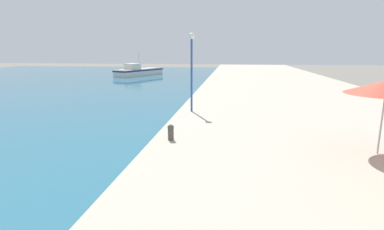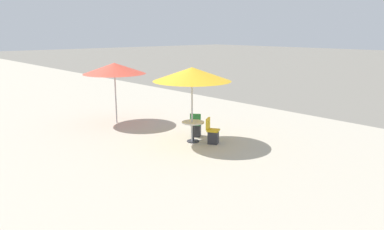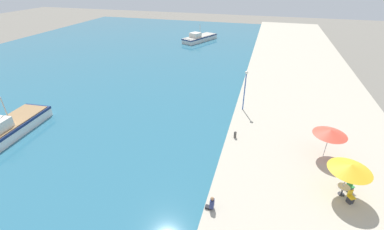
% 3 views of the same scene
% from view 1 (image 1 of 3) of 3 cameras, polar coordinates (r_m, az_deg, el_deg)
% --- Properties ---
extents(quay_promenade, '(16.00, 90.00, 0.78)m').
position_cam_1_polar(quay_promenade, '(33.08, 16.02, 4.87)').
color(quay_promenade, '#BCB29E').
rests_on(quay_promenade, ground_plane).
extents(fishing_boat_mid, '(6.68, 10.15, 3.72)m').
position_cam_1_polar(fishing_boat_mid, '(53.52, -10.13, 8.22)').
color(fishing_boat_mid, silver).
rests_on(fishing_boat_mid, water_basin).
extents(mooring_bollard, '(0.26, 0.26, 0.65)m').
position_cam_1_polar(mooring_bollard, '(12.20, -4.06, -3.19)').
color(mooring_bollard, '#4C4742').
rests_on(mooring_bollard, quay_promenade).
extents(lamppost, '(0.36, 0.36, 4.56)m').
position_cam_1_polar(lamppost, '(17.57, -0.08, 10.63)').
color(lamppost, '#28519E').
rests_on(lamppost, quay_promenade).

